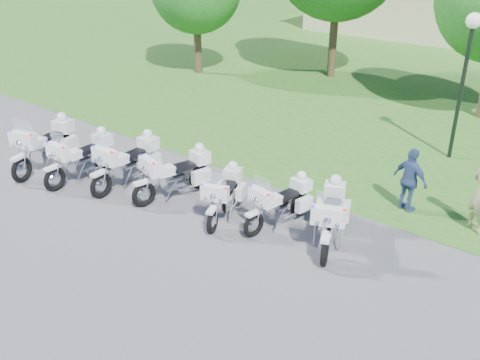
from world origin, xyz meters
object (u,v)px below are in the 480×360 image
Objects in this scene: motorcycle_0 at (46,144)px; lamp_post at (468,52)px; motorcycle_6 at (331,215)px; motorcycle_4 at (225,193)px; bystander_c at (410,181)px; motorcycle_2 at (129,160)px; motorcycle_5 at (281,201)px; motorcycle_1 at (83,156)px; motorcycle_3 at (177,172)px.

lamp_post is at bearing -154.66° from motorcycle_0.
motorcycle_6 is (8.53, 1.62, -0.07)m from motorcycle_0.
bystander_c reaches higher than motorcycle_4.
motorcycle_2 is at bearing 43.00° from bystander_c.
lamp_post is at bearing -95.15° from motorcycle_5.
motorcycle_4 is at bearing 172.99° from motorcycle_0.
lamp_post reaches higher than motorcycle_6.
motorcycle_4 is 8.18m from lamp_post.
motorcycle_1 is 11.24m from lamp_post.
motorcycle_5 is 0.49× the size of lamp_post.
motorcycle_0 is 1.09× the size of motorcycle_3.
bystander_c is (9.31, 4.08, 0.09)m from motorcycle_0.
motorcycle_4 is 0.91× the size of motorcycle_6.
motorcycle_3 is 1.66m from motorcycle_4.
lamp_post reaches higher than motorcycle_1.
motorcycle_4 is (5.92, 1.04, -0.14)m from motorcycle_0.
motorcycle_6 is (7.08, 1.42, -0.01)m from motorcycle_1.
motorcycle_6 is 0.51× the size of lamp_post.
motorcycle_0 is at bearing 12.10° from motorcycle_2.
motorcycle_2 is at bearing -15.71° from motorcycle_6.
motorcycle_5 is at bearing -170.20° from motorcycle_1.
motorcycle_3 is at bearing 177.07° from motorcycle_0.
motorcycle_3 is 8.89m from lamp_post.
motorcycle_1 reaches higher than motorcycle_4.
motorcycle_3 is at bearing 47.04° from bystander_c.
motorcycle_3 is (1.52, 0.30, -0.03)m from motorcycle_2.
motorcycle_0 is 1.06× the size of motorcycle_1.
motorcycle_4 is at bearing 31.54° from motorcycle_5.
bystander_c is at bearing -131.74° from motorcycle_6.
bystander_c is at bearing -157.20° from motorcycle_1.
motorcycle_1 is 1.13× the size of motorcycle_5.
motorcycle_4 is 0.47× the size of lamp_post.
motorcycle_2 reaches higher than motorcycle_4.
motorcycle_0 is at bearing 4.46° from motorcycle_1.
motorcycle_1 is at bearing -133.40° from lamp_post.
motorcycle_5 reaches higher than motorcycle_4.
motorcycle_2 is 7.36m from bystander_c.
motorcycle_6 is (5.79, 0.86, -0.03)m from motorcycle_2.
motorcycle_1 is 1.08× the size of motorcycle_6.
lamp_post is at bearing -133.42° from motorcycle_2.
motorcycle_1 is 5.95m from motorcycle_5.
motorcycle_6 reaches higher than motorcycle_4.
motorcycle_5 is at bearing -157.06° from motorcycle_3.
bystander_c is (0.78, 2.46, 0.16)m from motorcycle_6.
motorcycle_2 is at bearing 24.70° from motorcycle_3.
motorcycle_3 is 0.54× the size of lamp_post.
lamp_post is (1.73, 6.59, 2.65)m from motorcycle_5.
motorcycle_3 is 1.05× the size of motorcycle_6.
lamp_post reaches higher than motorcycle_5.
motorcycle_2 reaches higher than motorcycle_5.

